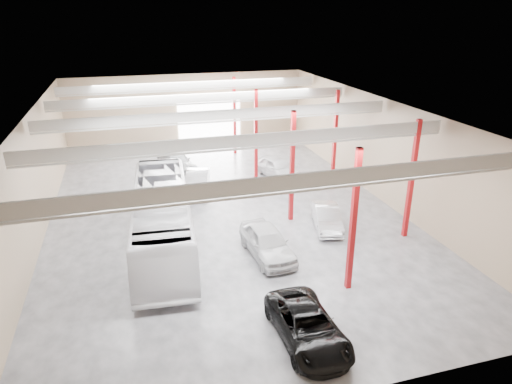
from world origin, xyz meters
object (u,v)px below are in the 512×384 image
car_row_c (177,162)px  car_right_near (327,217)px  coach_bus (162,218)px  car_row_a (267,242)px  car_right_far (277,167)px  black_sedan (307,326)px  car_row_b (197,182)px

car_row_c → car_right_near: car_row_c is taller
coach_bus → car_right_near: 9.86m
coach_bus → car_row_a: (5.27, -2.60, -0.96)m
car_row_c → car_right_far: 8.43m
car_row_a → car_row_c: (-2.98, 15.66, -0.09)m
black_sedan → car_right_far: 19.49m
black_sedan → car_right_far: car_right_far is taller
car_row_c → car_right_near: size_ratio=1.23×
car_row_a → car_right_far: car_row_a is taller
coach_bus → car_row_b: (3.17, 7.86, -1.03)m
car_row_a → car_row_b: (-2.09, 10.46, -0.07)m
car_row_b → car_row_c: (-0.88, 5.20, -0.02)m
black_sedan → car_row_c: size_ratio=0.99×
car_row_b → car_row_c: 5.27m
car_row_b → car_right_far: (6.62, 1.36, 0.04)m
coach_bus → car_row_c: (2.29, 13.06, -1.05)m
black_sedan → car_row_a: (0.51, 7.00, 0.13)m
car_row_c → car_right_near: 15.35m
car_row_b → car_right_near: size_ratio=1.11×
car_right_near → car_row_b: bearing=143.7°
car_row_a → car_right_far: bearing=64.9°
coach_bus → black_sedan: coach_bus is taller
black_sedan → car_row_b: size_ratio=1.09×
black_sedan → car_right_far: (5.03, 18.82, 0.10)m
car_row_a → car_right_near: (4.52, 2.27, -0.15)m
car_row_c → coach_bus: bearing=-115.5°
coach_bus → car_row_c: 13.30m
car_row_a → black_sedan: bearing=-98.3°
car_row_b → car_right_far: car_right_far is taller
coach_bus → car_right_near: coach_bus is taller
car_right_near → car_right_far: 9.56m
car_row_c → black_sedan: bearing=-99.4°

